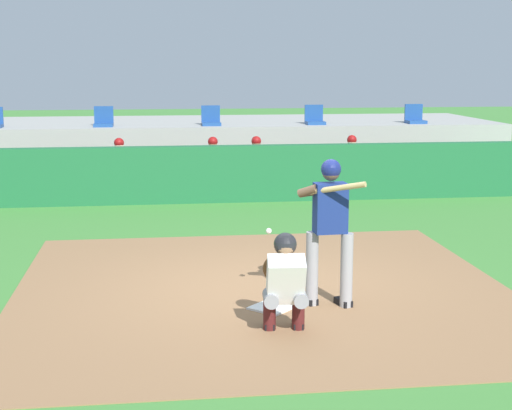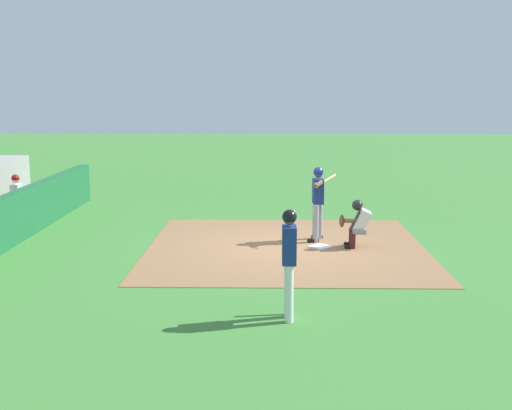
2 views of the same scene
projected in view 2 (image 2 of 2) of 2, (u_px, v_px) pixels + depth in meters
ground_plane at (286, 247)px, 15.16m from camera, size 80.00×80.00×0.00m
dirt_infield at (286, 247)px, 15.15m from camera, size 6.40×6.40×0.01m
home_plate at (320, 246)px, 15.14m from camera, size 0.62×0.62×0.02m
batter_at_plate at (318, 199)px, 15.64m from camera, size 0.73×0.72×1.80m
catcher_crouched at (357, 222)px, 15.03m from camera, size 0.50×1.83×1.13m
on_deck_batter at (289, 257)px, 10.22m from camera, size 0.58×0.23×1.79m
dugout_wall at (8, 221)px, 15.17m from camera, size 13.00×0.30×1.20m
dugout_player_3 at (21, 197)px, 18.20m from camera, size 0.49×0.70×1.30m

